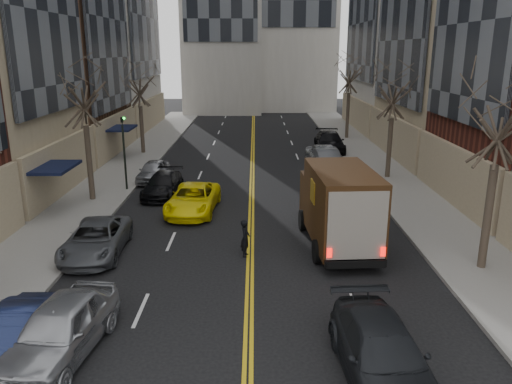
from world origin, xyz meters
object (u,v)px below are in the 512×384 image
at_px(ups_truck, 339,207).
at_px(observer_sedan, 382,354).
at_px(taxi, 193,199).
at_px(pedestrian, 245,238).

xyz_separation_m(ups_truck, observer_sedan, (-0.30, -8.99, -1.02)).
distance_m(observer_sedan, taxi, 15.08).
xyz_separation_m(observer_sedan, pedestrian, (-3.60, 7.92, 0.04)).
bearing_deg(taxi, observer_sedan, -60.90).
xyz_separation_m(ups_truck, pedestrian, (-3.90, -1.07, -0.98)).
relative_size(observer_sedan, taxi, 1.02).
distance_m(ups_truck, observer_sedan, 9.06).
relative_size(ups_truck, observer_sedan, 1.26).
bearing_deg(observer_sedan, ups_truck, 84.92).
xyz_separation_m(observer_sedan, taxi, (-6.40, 13.66, -0.03)).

